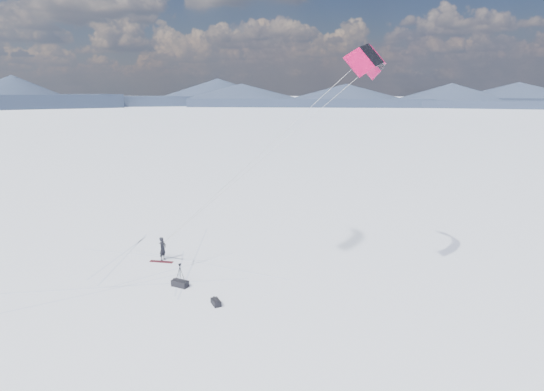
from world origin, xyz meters
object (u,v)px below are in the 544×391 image
at_px(snowkiter, 163,260).
at_px(gear_bag_a, 180,283).
at_px(gear_bag_b, 216,302).
at_px(tripod, 180,270).
at_px(snowboard, 161,262).

xyz_separation_m(snowkiter, gear_bag_a, (3.34, -3.18, 0.19)).
bearing_deg(gear_bag_b, tripod, -165.20).
bearing_deg(gear_bag_a, snowboard, 144.42).
relative_size(tripod, gear_bag_a, 1.15).
height_order(tripod, gear_bag_a, tripod).
height_order(snowboard, tripod, tripod).
height_order(tripod, gear_bag_b, tripod).
height_order(snowkiter, tripod, tripod).
relative_size(snowboard, tripod, 1.35).
distance_m(snowboard, gear_bag_a, 4.32).
relative_size(snowkiter, tripod, 1.36).
xyz_separation_m(snowboard, gear_bag_b, (6.25, -4.12, 0.13)).
distance_m(snowkiter, gear_bag_a, 4.62).
xyz_separation_m(snowkiter, tripod, (3.03, -2.66, 0.75)).
bearing_deg(gear_bag_a, snowkiter, 141.92).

